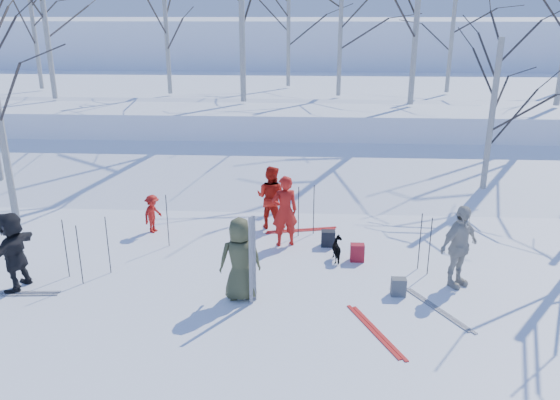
# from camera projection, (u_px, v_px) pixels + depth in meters

# --- Properties ---
(ground) EXTENTS (120.00, 120.00, 0.00)m
(ground) POSITION_uv_depth(u_px,v_px,m) (276.00, 278.00, 11.94)
(ground) COLOR white
(ground) RESTS_ON ground
(snow_ramp) EXTENTS (70.00, 9.49, 4.12)m
(snow_ramp) POSITION_uv_depth(u_px,v_px,m) (289.00, 179.00, 18.50)
(snow_ramp) COLOR white
(snow_ramp) RESTS_ON ground
(snow_plateau) EXTENTS (70.00, 18.00, 2.20)m
(snow_plateau) POSITION_uv_depth(u_px,v_px,m) (298.00, 106.00, 27.66)
(snow_plateau) COLOR white
(snow_plateau) RESTS_ON ground
(far_hill) EXTENTS (90.00, 30.00, 6.00)m
(far_hill) POSITION_uv_depth(u_px,v_px,m) (304.00, 55.00, 47.15)
(far_hill) COLOR white
(far_hill) RESTS_ON ground
(skier_olive_center) EXTENTS (0.93, 0.71, 1.72)m
(skier_olive_center) POSITION_uv_depth(u_px,v_px,m) (240.00, 259.00, 10.86)
(skier_olive_center) COLOR #414429
(skier_olive_center) RESTS_ON ground
(skier_red_north) EXTENTS (0.75, 0.60, 1.80)m
(skier_red_north) POSITION_uv_depth(u_px,v_px,m) (285.00, 211.00, 13.37)
(skier_red_north) COLOR #B41610
(skier_red_north) RESTS_ON ground
(skier_redor_behind) EXTENTS (1.01, 0.90, 1.71)m
(skier_redor_behind) POSITION_uv_depth(u_px,v_px,m) (271.00, 197.00, 14.51)
(skier_redor_behind) COLOR red
(skier_redor_behind) RESTS_ON ground
(skier_red_seated) EXTENTS (0.58, 0.75, 1.02)m
(skier_red_seated) POSITION_uv_depth(u_px,v_px,m) (153.00, 214.00, 14.31)
(skier_red_seated) COLOR #B41610
(skier_red_seated) RESTS_ON ground
(skier_cream_east) EXTENTS (1.11, 0.97, 1.79)m
(skier_cream_east) POSITION_uv_depth(u_px,v_px,m) (459.00, 246.00, 11.36)
(skier_cream_east) COLOR beige
(skier_cream_east) RESTS_ON ground
(skier_grey_west) EXTENTS (0.72, 1.62, 1.69)m
(skier_grey_west) POSITION_uv_depth(u_px,v_px,m) (14.00, 251.00, 11.28)
(skier_grey_west) COLOR black
(skier_grey_west) RESTS_ON ground
(dog) EXTENTS (0.40, 0.68, 0.54)m
(dog) POSITION_uv_depth(u_px,v_px,m) (339.00, 250.00, 12.73)
(dog) COLOR black
(dog) RESTS_ON ground
(upright_ski_left) EXTENTS (0.10, 0.16, 1.90)m
(upright_ski_left) POSITION_uv_depth(u_px,v_px,m) (251.00, 262.00, 10.54)
(upright_ski_left) COLOR silver
(upright_ski_left) RESTS_ON ground
(upright_ski_right) EXTENTS (0.09, 0.23, 1.89)m
(upright_ski_right) POSITION_uv_depth(u_px,v_px,m) (254.00, 259.00, 10.65)
(upright_ski_right) COLOR silver
(upright_ski_right) RESTS_ON ground
(ski_pair_a) EXTENTS (1.59, 2.05, 0.02)m
(ski_pair_a) POSITION_uv_depth(u_px,v_px,m) (375.00, 331.00, 9.94)
(ski_pair_a) COLOR red
(ski_pair_a) RESTS_ON ground
(ski_pair_b) EXTENTS (0.50, 1.93, 0.02)m
(ski_pair_b) POSITION_uv_depth(u_px,v_px,m) (13.00, 294.00, 11.27)
(ski_pair_b) COLOR silver
(ski_pair_b) RESTS_ON ground
(ski_pair_c) EXTENTS (1.03, 1.99, 0.02)m
(ski_pair_c) POSITION_uv_depth(u_px,v_px,m) (301.00, 230.00, 14.55)
(ski_pair_c) COLOR red
(ski_pair_c) RESTS_ON ground
(ski_pair_d) EXTENTS (1.82, 2.07, 0.02)m
(ski_pair_d) POSITION_uv_depth(u_px,v_px,m) (437.00, 309.00, 10.69)
(ski_pair_d) COLOR silver
(ski_pair_d) RESTS_ON ground
(ski_pole_a) EXTENTS (0.02, 0.02, 1.34)m
(ski_pole_a) POSITION_uv_depth(u_px,v_px,m) (167.00, 221.00, 13.38)
(ski_pole_a) COLOR black
(ski_pole_a) RESTS_ON ground
(ski_pole_b) EXTENTS (0.02, 0.02, 1.34)m
(ski_pole_b) POSITION_uv_depth(u_px,v_px,m) (430.00, 246.00, 11.91)
(ski_pole_b) COLOR black
(ski_pole_b) RESTS_ON ground
(ski_pole_c) EXTENTS (0.02, 0.02, 1.34)m
(ski_pole_c) POSITION_uv_depth(u_px,v_px,m) (314.00, 210.00, 14.13)
(ski_pole_c) COLOR black
(ski_pole_c) RESTS_ON ground
(ski_pole_d) EXTENTS (0.02, 0.02, 1.34)m
(ski_pole_d) POSITION_uv_depth(u_px,v_px,m) (420.00, 242.00, 12.16)
(ski_pole_d) COLOR black
(ski_pole_d) RESTS_ON ground
(ski_pole_e) EXTENTS (0.02, 0.02, 1.34)m
(ski_pole_e) POSITION_uv_depth(u_px,v_px,m) (79.00, 255.00, 11.49)
(ski_pole_e) COLOR black
(ski_pole_e) RESTS_ON ground
(ski_pole_f) EXTENTS (0.02, 0.02, 1.34)m
(ski_pole_f) POSITION_uv_depth(u_px,v_px,m) (66.00, 249.00, 11.81)
(ski_pole_f) COLOR black
(ski_pole_f) RESTS_ON ground
(ski_pole_g) EXTENTS (0.02, 0.02, 1.34)m
(ski_pole_g) POSITION_uv_depth(u_px,v_px,m) (298.00, 212.00, 13.99)
(ski_pole_g) COLOR black
(ski_pole_g) RESTS_ON ground
(ski_pole_h) EXTENTS (0.02, 0.02, 1.34)m
(ski_pole_h) POSITION_uv_depth(u_px,v_px,m) (108.00, 245.00, 11.98)
(ski_pole_h) COLOR black
(ski_pole_h) RESTS_ON ground
(backpack_red) EXTENTS (0.32, 0.22, 0.42)m
(backpack_red) POSITION_uv_depth(u_px,v_px,m) (357.00, 253.00, 12.71)
(backpack_red) COLOR maroon
(backpack_red) RESTS_ON ground
(backpack_grey) EXTENTS (0.30, 0.20, 0.38)m
(backpack_grey) POSITION_uv_depth(u_px,v_px,m) (398.00, 287.00, 11.17)
(backpack_grey) COLOR #4F5255
(backpack_grey) RESTS_ON ground
(backpack_dark) EXTENTS (0.34, 0.24, 0.40)m
(backpack_dark) POSITION_uv_depth(u_px,v_px,m) (328.00, 238.00, 13.53)
(backpack_dark) COLOR black
(backpack_dark) RESTS_ON ground
(birch_plateau_a) EXTENTS (4.24, 4.24, 5.19)m
(birch_plateau_a) POSITION_uv_depth(u_px,v_px,m) (166.00, 30.00, 22.68)
(birch_plateau_a) COLOR silver
(birch_plateau_a) RESTS_ON snow_plateau
(birch_plateau_b) EXTENTS (4.35, 4.35, 5.35)m
(birch_plateau_b) POSITION_uv_depth(u_px,v_px,m) (341.00, 29.00, 22.08)
(birch_plateau_b) COLOR silver
(birch_plateau_b) RESTS_ON snow_plateau
(birch_plateau_c) EXTENTS (5.43, 5.43, 6.89)m
(birch_plateau_c) POSITION_uv_depth(u_px,v_px,m) (417.00, 8.00, 19.64)
(birch_plateau_c) COLOR silver
(birch_plateau_c) RESTS_ON snow_plateau
(birch_plateau_d) EXTENTS (4.27, 4.27, 5.24)m
(birch_plateau_d) POSITION_uv_depth(u_px,v_px,m) (288.00, 28.00, 25.07)
(birch_plateau_d) COLOR silver
(birch_plateau_d) RESTS_ON snow_plateau
(birch_plateau_h) EXTENTS (4.06, 4.06, 4.94)m
(birch_plateau_h) POSITION_uv_depth(u_px,v_px,m) (452.00, 33.00, 23.07)
(birch_plateau_h) COLOR silver
(birch_plateau_h) RESTS_ON snow_plateau
(birch_plateau_i) EXTENTS (5.30, 5.30, 6.71)m
(birch_plateau_i) POSITION_uv_depth(u_px,v_px,m) (44.00, 11.00, 21.06)
(birch_plateau_i) COLOR silver
(birch_plateau_i) RESTS_ON snow_plateau
(birch_plateau_j) EXTENTS (4.40, 4.40, 5.42)m
(birch_plateau_j) POSITION_uv_depth(u_px,v_px,m) (33.00, 27.00, 24.14)
(birch_plateau_j) COLOR silver
(birch_plateau_j) RESTS_ON snow_plateau
(birch_edge_e) EXTENTS (4.00, 4.00, 4.86)m
(birch_edge_e) POSITION_uv_depth(u_px,v_px,m) (491.00, 123.00, 16.04)
(birch_edge_e) COLOR silver
(birch_edge_e) RESTS_ON ground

